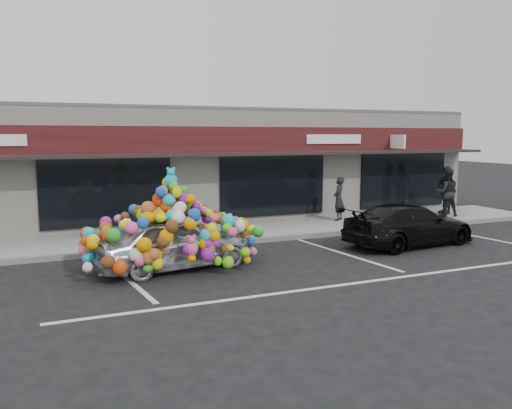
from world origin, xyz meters
name	(u,v)px	position (x,y,z in m)	size (l,w,h in m)	color
ground	(254,265)	(0.00, 0.00, 0.00)	(90.00, 90.00, 0.00)	black
shop_building	(175,164)	(0.00, 8.44, 2.16)	(24.00, 7.20, 4.31)	silver
sidewalk	(208,234)	(0.00, 4.00, 0.07)	(26.00, 3.00, 0.15)	gray
kerb	(223,243)	(0.00, 2.50, 0.07)	(26.00, 0.18, 0.16)	slate
parking_stripe_left	(125,277)	(-3.20, 0.20, 0.00)	(0.12, 4.40, 0.01)	silver
parking_stripe_mid	(344,254)	(2.80, 0.20, 0.00)	(0.12, 4.40, 0.01)	silver
parking_stripe_right	(488,239)	(8.20, 0.20, 0.00)	(0.12, 4.40, 0.01)	silver
lane_line	(374,281)	(2.00, -2.30, 0.00)	(14.00, 0.12, 0.01)	silver
toy_car	(174,236)	(-1.95, 0.52, 0.83)	(2.86, 4.42, 2.44)	#9DA2A8
black_sedan	(409,225)	(5.21, 0.43, 0.63)	(4.31, 1.75, 1.25)	black
pedestrian_a	(339,199)	(5.16, 4.33, 0.96)	(0.59, 0.39, 1.62)	black
pedestrian_b	(447,192)	(9.61, 3.60, 1.08)	(0.91, 0.71, 1.86)	black
pedestrian_c	(446,190)	(9.96, 4.01, 1.12)	(0.47, 1.13, 1.93)	#252329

